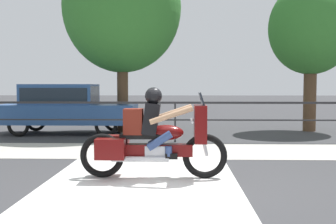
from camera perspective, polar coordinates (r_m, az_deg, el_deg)
The scene contains 8 objects.
ground_plane at distance 6.77m, azimuth 0.42°, elevation -9.76°, with size 120.00×120.00×0.00m, color #38383A.
sidewalk_band at distance 10.11m, azimuth 0.85°, elevation -5.27°, with size 44.00×2.40×0.01m, color #B7B2A8.
crosswalk_band at distance 6.61m, azimuth -3.88°, elevation -10.08°, with size 3.11×6.00×0.01m, color silver.
fence_railing at distance 11.58m, azimuth 0.97°, elevation 0.24°, with size 36.00×0.05×1.12m.
motorcycle at distance 7.11m, azimuth -2.07°, elevation -3.45°, with size 2.50×0.76×1.54m.
parked_car at distance 13.99m, azimuth -13.76°, elevation 0.84°, with size 4.35×1.69×1.61m.
tree_behind_sign at distance 15.34m, azimuth 18.83°, elevation 10.60°, with size 2.87×2.87×5.10m.
tree_behind_car at distance 14.39m, azimuth -6.24°, elevation 13.85°, with size 3.90×3.90×6.29m.
Camera 1 is at (0.15, -6.59, 1.57)m, focal length 45.00 mm.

